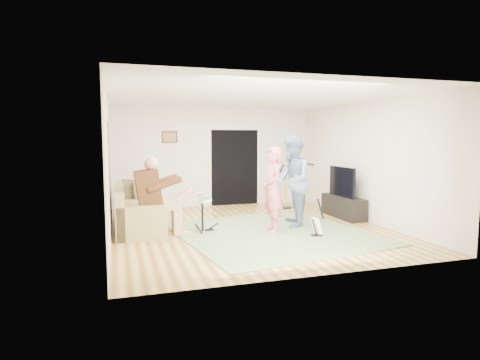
% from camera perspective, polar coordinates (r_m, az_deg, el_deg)
% --- Properties ---
extents(floor, '(6.00, 6.00, 0.00)m').
position_cam_1_polar(floor, '(8.40, 1.42, -6.91)').
color(floor, brown).
rests_on(floor, ground).
extents(walls, '(5.50, 6.00, 2.70)m').
position_cam_1_polar(walls, '(8.20, 1.44, 2.32)').
color(walls, beige).
rests_on(walls, floor).
extents(ceiling, '(6.00, 6.00, 0.00)m').
position_cam_1_polar(ceiling, '(8.23, 1.47, 11.75)').
color(ceiling, white).
rests_on(ceiling, walls).
extents(window_blinds, '(0.00, 2.05, 2.05)m').
position_cam_1_polar(window_blinds, '(7.97, -18.13, 3.36)').
color(window_blinds, brown).
rests_on(window_blinds, walls).
extents(doorway, '(2.10, 0.00, 2.10)m').
position_cam_1_polar(doorway, '(11.23, -0.74, 1.78)').
color(doorway, black).
rests_on(doorway, walls).
extents(picture_frame, '(0.42, 0.03, 0.32)m').
position_cam_1_polar(picture_frame, '(10.84, -9.97, 6.04)').
color(picture_frame, '#3F2314').
rests_on(picture_frame, walls).
extents(area_rug, '(4.05, 4.21, 0.02)m').
position_cam_1_polar(area_rug, '(8.00, 4.68, -7.53)').
color(area_rug, '#5F7849').
rests_on(area_rug, floor).
extents(sofa, '(0.92, 2.23, 0.90)m').
position_cam_1_polar(sofa, '(8.57, -14.82, -4.79)').
color(sofa, '#A28A51').
rests_on(sofa, floor).
extents(drummer, '(0.99, 0.55, 1.52)m').
position_cam_1_polar(drummer, '(7.91, -11.42, -3.45)').
color(drummer, '#502D16').
rests_on(drummer, sofa).
extents(drum_kit, '(0.39, 0.70, 0.72)m').
position_cam_1_polar(drum_kit, '(8.09, -5.36, -5.17)').
color(drum_kit, black).
rests_on(drum_kit, floor).
extents(singer, '(0.43, 0.64, 1.70)m').
position_cam_1_polar(singer, '(8.00, 4.63, -1.38)').
color(singer, '#E26274').
rests_on(singer, floor).
extents(microphone, '(0.06, 0.06, 0.24)m').
position_cam_1_polar(microphone, '(8.03, 5.98, 1.65)').
color(microphone, black).
rests_on(microphone, singer).
extents(guitarist, '(1.01, 1.13, 1.94)m').
position_cam_1_polar(guitarist, '(8.54, 7.40, -0.15)').
color(guitarist, slate).
rests_on(guitarist, floor).
extents(guitar_held, '(0.22, 0.61, 0.26)m').
position_cam_1_polar(guitar_held, '(8.60, 8.64, 2.20)').
color(guitar_held, white).
rests_on(guitar_held, guitarist).
extents(guitar_spare, '(0.26, 0.24, 0.73)m').
position_cam_1_polar(guitar_spare, '(7.85, 10.85, -6.38)').
color(guitar_spare, black).
rests_on(guitar_spare, floor).
extents(torchiere_lamp, '(0.33, 0.33, 1.83)m').
position_cam_1_polar(torchiere_lamp, '(10.74, 6.60, 2.66)').
color(torchiere_lamp, black).
rests_on(torchiere_lamp, floor).
extents(dining_chair, '(0.56, 0.58, 1.10)m').
position_cam_1_polar(dining_chair, '(9.92, -12.33, -2.75)').
color(dining_chair, '#D6B58B').
rests_on(dining_chair, floor).
extents(tv_cabinet, '(0.40, 1.40, 0.50)m').
position_cam_1_polar(tv_cabinet, '(9.84, 14.46, -3.71)').
color(tv_cabinet, black).
rests_on(tv_cabinet, floor).
extents(television, '(0.06, 1.04, 0.70)m').
position_cam_1_polar(television, '(9.73, 14.30, -0.24)').
color(television, black).
rests_on(television, tv_cabinet).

